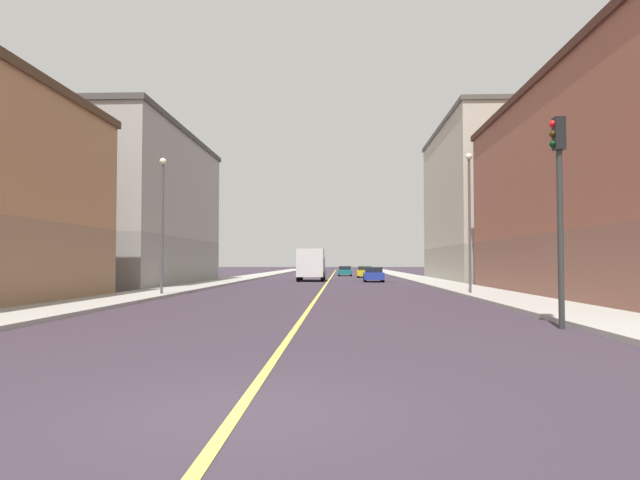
{
  "coord_description": "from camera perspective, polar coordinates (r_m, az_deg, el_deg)",
  "views": [
    {
      "loc": [
        1.26,
        -6.9,
        1.82
      ],
      "look_at": [
        0.03,
        25.45,
        3.07
      ],
      "focal_mm": 31.93,
      "sensor_mm": 36.0,
      "label": 1
    }
  ],
  "objects": [
    {
      "name": "street_lamp_right_near",
      "position": [
        31.32,
        -15.52,
        2.79
      ],
      "size": [
        0.36,
        0.36,
        7.21
      ],
      "color": "#4C4C51",
      "rests_on": "ground"
    },
    {
      "name": "street_lamp_left_near",
      "position": [
        32.08,
        14.75,
        3.06
      ],
      "size": [
        0.36,
        0.36,
        7.62
      ],
      "color": "#4C4C51",
      "rests_on": "ground"
    },
    {
      "name": "car_yellow",
      "position": [
        67.32,
        4.52,
        -3.2
      ],
      "size": [
        1.97,
        4.5,
        1.31
      ],
      "color": "gold",
      "rests_on": "ground"
    },
    {
      "name": "box_truck",
      "position": [
        54.34,
        -0.89,
        -2.44
      ],
      "size": [
        2.54,
        6.52,
        3.04
      ],
      "color": "navy",
      "rests_on": "ground"
    },
    {
      "name": "car_blue",
      "position": [
        52.8,
        5.39,
        -3.46
      ],
      "size": [
        1.9,
        4.38,
        1.35
      ],
      "color": "#23389E",
      "rests_on": "ground"
    },
    {
      "name": "building_right_midblock",
      "position": [
        48.95,
        -19.45,
        2.98
      ],
      "size": [
        11.76,
        22.35,
        12.27
      ],
      "color": "gray",
      "rests_on": "ground"
    },
    {
      "name": "car_teal",
      "position": [
        74.68,
        2.52,
        -3.14
      ],
      "size": [
        1.81,
        4.28,
        1.27
      ],
      "color": "#196670",
      "rests_on": "ground"
    },
    {
      "name": "traffic_light_left_near",
      "position": [
        16.94,
        22.84,
        4.56
      ],
      "size": [
        0.4,
        0.32,
        5.8
      ],
      "color": "#2D2D2D",
      "rests_on": "ground"
    },
    {
      "name": "sidewalk_left",
      "position": [
        56.5,
        10.4,
        -3.95
      ],
      "size": [
        3.37,
        168.0,
        0.15
      ],
      "primitive_type": "cube",
      "color": "#9E9B93",
      "rests_on": "ground"
    },
    {
      "name": "sidewalk_right",
      "position": [
        56.92,
        -8.57,
        -3.95
      ],
      "size": [
        3.37,
        168.0,
        0.15
      ],
      "primitive_type": "cube",
      "color": "#9E9B93",
      "rests_on": "ground"
    },
    {
      "name": "lane_center_stripe",
      "position": [
        55.94,
        0.88,
        -4.07
      ],
      "size": [
        0.16,
        154.0,
        0.01
      ],
      "primitive_type": "cube",
      "color": "#E5D14C",
      "rests_on": "ground"
    },
    {
      "name": "ground_plane",
      "position": [
        7.24,
        -8.26,
        -16.75
      ],
      "size": [
        400.0,
        400.0,
        0.0
      ],
      "primitive_type": "plane",
      "color": "#342935",
      "rests_on": "ground"
    },
    {
      "name": "building_left_mid",
      "position": [
        58.87,
        17.44,
        3.55
      ],
      "size": [
        11.76,
        22.13,
        15.25
      ],
      "color": "#9D9688",
      "rests_on": "ground"
    }
  ]
}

